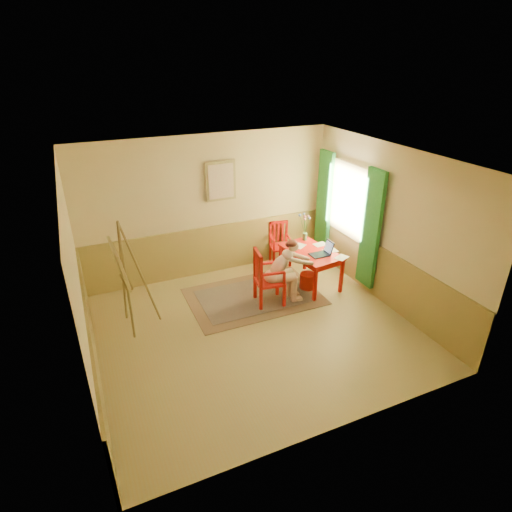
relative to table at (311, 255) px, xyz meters
name	(u,v)px	position (x,y,z in m)	size (l,w,h in m)	color
room	(256,253)	(-1.57, -0.95, 0.77)	(5.04, 4.54, 2.84)	tan
wainscot	(237,281)	(-1.57, -0.15, -0.13)	(5.00, 4.50, 1.00)	#AA914C
window	(347,211)	(0.85, 0.15, 0.71)	(0.12, 2.01, 2.20)	white
wall_portrait	(221,181)	(-1.32, 1.25, 1.27)	(0.60, 0.05, 0.76)	tan
rug	(254,296)	(-1.19, 0.00, -0.62)	(2.42, 1.63, 0.02)	#8C7251
table	(311,255)	(0.00, 0.00, 0.00)	(0.87, 1.28, 0.72)	red
chair_left	(267,278)	(-1.07, -0.29, -0.11)	(0.55, 0.53, 1.05)	red
chair_back	(280,243)	(-0.11, 1.08, -0.18)	(0.48, 0.50, 0.91)	red
figure	(284,269)	(-0.76, -0.34, 0.03)	(0.92, 0.46, 1.20)	beige
laptop	(323,252)	(0.11, -0.23, 0.14)	(0.41, 0.25, 0.25)	#1E2338
papers	(323,249)	(0.23, -0.05, 0.09)	(0.77, 1.05, 0.00)	white
vase	(305,228)	(0.14, 0.50, 0.35)	(0.20, 0.30, 0.56)	#3F724C
wastebasket	(307,281)	(-0.13, -0.13, -0.47)	(0.29, 0.29, 0.31)	#A81A0E
easel	(122,267)	(-3.44, -0.05, 0.49)	(0.64, 0.84, 1.89)	brown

